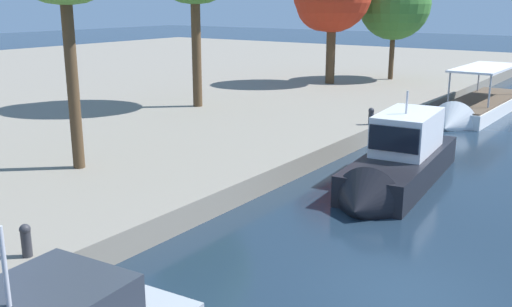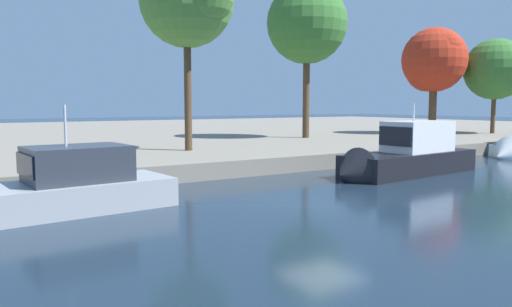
# 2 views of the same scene
# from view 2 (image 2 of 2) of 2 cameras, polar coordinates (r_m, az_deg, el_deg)

# --- Properties ---
(ground_plane) EXTENTS (220.00, 220.00, 0.00)m
(ground_plane) POSITION_cam_2_polar(r_m,az_deg,el_deg) (16.88, 7.61, -5.87)
(ground_plane) COLOR #192838
(dock_promenade) EXTENTS (120.00, 55.00, 0.80)m
(dock_promenade) POSITION_cam_2_polar(r_m,az_deg,el_deg) (48.13, -19.62, 1.88)
(dock_promenade) COLOR gray
(dock_promenade) RESTS_ON ground_plane
(motor_yacht_1) EXTENTS (7.95, 3.26, 4.40)m
(motor_yacht_1) POSITION_cam_2_polar(r_m,az_deg,el_deg) (16.57, -23.57, -4.79)
(motor_yacht_1) COLOR #9EA3A8
(motor_yacht_1) RESTS_ON ground_plane
(motor_yacht_2) EXTENTS (9.00, 3.10, 4.17)m
(motor_yacht_2) POSITION_cam_2_polar(r_m,az_deg,el_deg) (24.57, 16.67, -0.65)
(motor_yacht_2) COLOR black
(motor_yacht_2) RESTS_ON ground_plane
(mooring_bollard_0) EXTENTS (0.26, 0.26, 0.80)m
(mooring_bollard_0) POSITION_cam_2_polar(r_m,az_deg,el_deg) (21.03, -15.68, -0.34)
(mooring_bollard_0) COLOR #2D2D33
(mooring_bollard_0) RESTS_ON dock_promenade
(mooring_bollard_1) EXTENTS (0.28, 0.28, 0.82)m
(mooring_bollard_1) POSITION_cam_2_polar(r_m,az_deg,el_deg) (31.39, 18.63, 1.54)
(mooring_bollard_1) COLOR #2D2D33
(mooring_bollard_1) RESTS_ON dock_promenade
(tree_0) EXTENTS (5.53, 5.26, 8.19)m
(tree_0) POSITION_cam_2_polar(r_m,az_deg,el_deg) (48.28, 25.91, 8.58)
(tree_0) COLOR #4C3823
(tree_0) RESTS_ON dock_promenade
(tree_1) EXTENTS (5.50, 5.53, 9.10)m
(tree_1) POSITION_cam_2_polar(r_m,az_deg,el_deg) (45.87, 19.85, 10.00)
(tree_1) COLOR #4C3823
(tree_1) RESTS_ON dock_promenade
(tree_3) EXTENTS (6.03, 6.03, 11.60)m
(tree_3) POSITION_cam_2_polar(r_m,az_deg,el_deg) (38.45, 5.92, 14.91)
(tree_3) COLOR #4C3823
(tree_3) RESTS_ON dock_promenade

